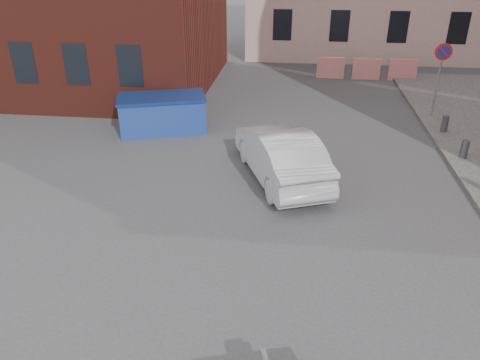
# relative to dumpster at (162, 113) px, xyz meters

# --- Properties ---
(ground) EXTENTS (120.00, 120.00, 0.00)m
(ground) POSITION_rel_dumpster_xyz_m (3.66, -7.05, -0.63)
(ground) COLOR #38383A
(ground) RESTS_ON ground
(no_parking_sign) EXTENTS (0.60, 0.09, 2.65)m
(no_parking_sign) POSITION_rel_dumpster_xyz_m (9.66, 2.44, 1.39)
(no_parking_sign) COLOR gray
(no_parking_sign) RESTS_ON sidewalk
(barriers) EXTENTS (4.70, 0.18, 1.00)m
(barriers) POSITION_rel_dumpster_xyz_m (7.86, 7.95, -0.13)
(barriers) COLOR red
(barriers) RESTS_ON ground
(dumpster) EXTENTS (3.29, 2.37, 1.24)m
(dumpster) POSITION_rel_dumpster_xyz_m (0.00, 0.00, 0.00)
(dumpster) COLOR #213F9E
(dumpster) RESTS_ON ground
(silver_car) EXTENTS (3.02, 4.61, 1.44)m
(silver_car) POSITION_rel_dumpster_xyz_m (4.23, -3.24, 0.09)
(silver_car) COLOR #B4B6BC
(silver_car) RESTS_ON ground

